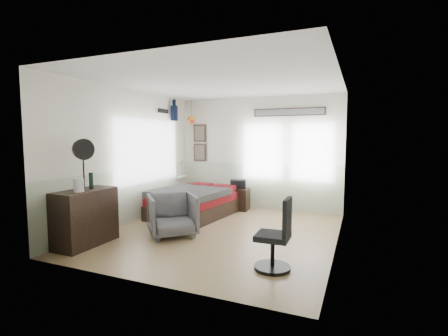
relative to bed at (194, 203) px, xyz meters
The scene contains 12 objects.
ground_plane 1.45m from the bed, 42.08° to the right, with size 4.00×4.50×0.01m, color #9F7C50.
room_shell 1.80m from the bed, 38.05° to the right, with size 4.02×4.52×2.71m.
wall_decor 2.06m from the bed, 92.92° to the left, with size 3.55×1.32×1.44m.
bed is the anchor object (origin of this frame).
dresser 2.51m from the bed, 105.92° to the right, with size 0.48×1.00×0.90m, color black.
armchair 1.48m from the bed, 76.86° to the right, with size 0.79×0.81×0.74m, color #4B4951.
nightstand 1.17m from the bed, 54.61° to the left, with size 0.51×0.41×0.51m, color black.
task_chair 3.26m from the bed, 42.54° to the right, with size 0.48×0.48×0.96m.
kettle 2.75m from the bed, 103.07° to the right, with size 0.18×0.15×0.20m.
bottle 2.50m from the bed, 105.72° to the right, with size 0.07×0.07×0.27m, color black.
stand_fan 2.81m from the bed, 104.49° to the right, with size 0.20×0.32×0.82m.
black_bag 1.21m from the bed, 54.61° to the left, with size 0.36×0.23×0.21m, color black.
Camera 1 is at (2.32, -5.31, 1.73)m, focal length 26.00 mm.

